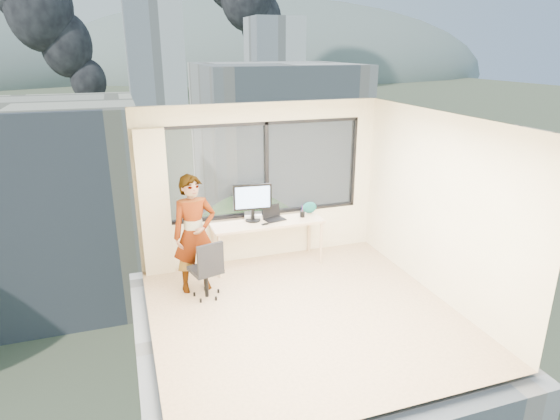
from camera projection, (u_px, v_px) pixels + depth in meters
name	position (u px, v px, depth m)	size (l,w,h in m)	color
floor	(304.00, 313.00, 6.46)	(4.00, 4.00, 0.01)	#D3B089
ceiling	(307.00, 120.00, 5.62)	(4.00, 4.00, 0.01)	white
wall_front	(388.00, 297.00, 4.25)	(4.00, 0.01, 2.60)	beige
wall_left	(142.00, 243.00, 5.44)	(0.01, 4.00, 2.60)	beige
wall_right	(439.00, 207.00, 6.65)	(0.01, 4.00, 2.60)	beige
window_wall	(263.00, 169.00, 7.78)	(3.30, 0.16, 1.55)	black
curtain	(154.00, 204.00, 7.26)	(0.45, 0.14, 2.30)	beige
desk	(267.00, 242.00, 7.83)	(1.80, 0.60, 0.75)	tan
chair	(205.00, 268.00, 6.75)	(0.46, 0.46, 0.90)	black
person	(194.00, 234.00, 6.85)	(0.63, 0.42, 1.74)	#2D2D33
monitor	(253.00, 202.00, 7.63)	(0.62, 0.13, 0.62)	black
game_console	(253.00, 215.00, 7.86)	(0.28, 0.24, 0.07)	white
laptop	(275.00, 214.00, 7.72)	(0.32, 0.34, 0.21)	black
cellphone	(265.00, 224.00, 7.55)	(0.12, 0.05, 0.01)	black
pen_cup	(302.00, 214.00, 7.88)	(0.08, 0.08, 0.10)	black
handbag	(310.00, 207.00, 8.06)	(0.25, 0.13, 0.19)	#0C454A
exterior_ground	(127.00, 121.00, 118.58)	(400.00, 400.00, 0.04)	#515B3D
near_bldg_a	(22.00, 206.00, 32.90)	(16.00, 12.00, 14.00)	beige
near_bldg_b	(275.00, 150.00, 46.11)	(14.00, 13.00, 16.00)	silver
near_bldg_c	(497.00, 191.00, 43.56)	(12.00, 10.00, 10.00)	beige
far_tower_b	(155.00, 58.00, 116.15)	(13.00, 13.00, 30.00)	silver
far_tower_c	(274.00, 62.00, 145.92)	(15.00, 15.00, 26.00)	silver
hill_b	(269.00, 74.00, 328.15)	(300.00, 220.00, 96.00)	slate
tree_b	(251.00, 289.00, 26.89)	(7.60, 7.60, 9.00)	#1F4A18
tree_c	(357.00, 168.00, 51.90)	(8.40, 8.40, 10.00)	#1F4A18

